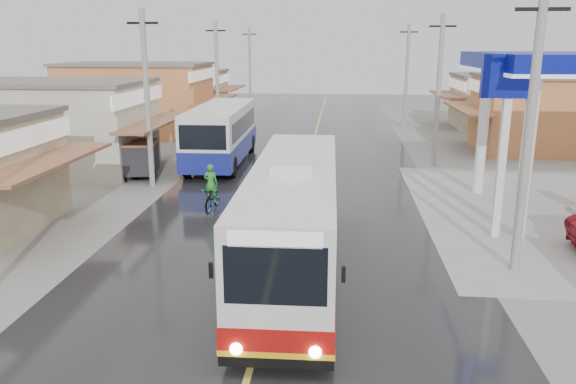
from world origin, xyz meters
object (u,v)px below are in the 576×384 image
object	(u,v)px
coach_bus	(294,218)
tricycle_near	(141,158)
cyclist	(212,195)
second_bus	(222,133)

from	to	relation	value
coach_bus	tricycle_near	bearing A→B (deg)	126.47
cyclist	tricycle_near	bearing A→B (deg)	136.53
second_bus	cyclist	bearing A→B (deg)	-81.98
tricycle_near	second_bus	bearing A→B (deg)	39.07
coach_bus	tricycle_near	xyz separation A→B (m)	(-8.49, 11.16, -0.62)
second_bus	cyclist	size ratio (longest dim) A/B	5.03
cyclist	tricycle_near	distance (m)	6.91
second_bus	coach_bus	bearing A→B (deg)	-71.87
tricycle_near	coach_bus	bearing A→B (deg)	-63.84
coach_bus	cyclist	world-z (taller)	coach_bus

